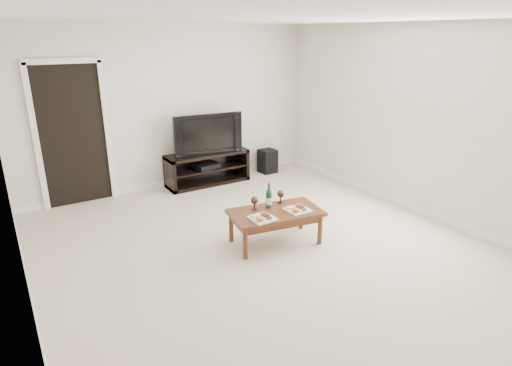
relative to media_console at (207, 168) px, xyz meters
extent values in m
plane|color=#BFAF9A|center=(-0.47, -2.50, -0.28)|extent=(5.50, 5.50, 0.00)
cube|color=silver|center=(-0.47, 0.27, 1.02)|extent=(5.00, 0.04, 2.60)
cube|color=white|center=(-0.47, -2.50, 2.35)|extent=(5.00, 5.50, 0.04)
cube|color=black|center=(-2.02, 0.24, 0.75)|extent=(0.90, 0.02, 2.05)
cube|color=black|center=(0.00, 0.00, 0.00)|extent=(1.42, 0.45, 0.55)
imported|color=black|center=(0.00, 0.00, 0.61)|extent=(1.18, 0.27, 0.67)
cube|color=black|center=(-0.02, -0.01, 0.05)|extent=(0.44, 0.36, 0.08)
cube|color=black|center=(1.22, -0.01, -0.06)|extent=(0.30, 0.30, 0.43)
cube|color=#552A17|center=(-0.27, -2.44, -0.07)|extent=(1.18, 0.77, 0.42)
cube|color=white|center=(-0.53, -2.55, 0.18)|extent=(0.27, 0.27, 0.07)
cube|color=white|center=(-0.03, -2.56, 0.18)|extent=(0.27, 0.27, 0.07)
cylinder|color=#0F391F|center=(-0.27, -2.30, 0.32)|extent=(0.07, 0.07, 0.35)
camera|label=1|loc=(-2.99, -6.34, 2.17)|focal=30.00mm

